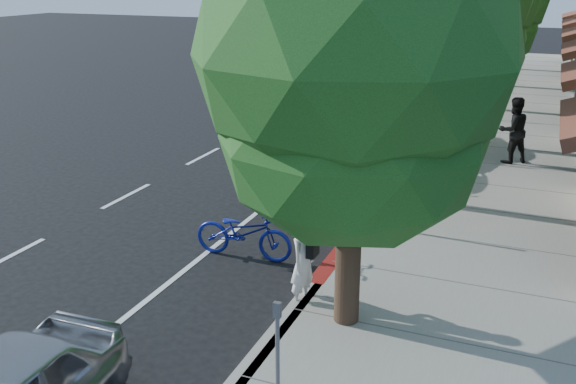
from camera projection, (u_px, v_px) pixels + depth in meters
The scene contains 12 objects.
ground at pixel (332, 268), 12.45m from camera, with size 120.00×120.00×0.00m, color black.
sidewalk at pixel (494, 166), 18.61m from camera, with size 4.60×56.00×0.15m, color gray.
curb at pixel (415, 158), 19.43m from camera, with size 0.30×56.00×0.15m, color #9E998E.
curb_red_segment at pixel (347, 245), 13.30m from camera, with size 0.32×4.00×0.15m, color maroon.
street_tree_0 at pixel (355, 64), 8.99m from camera, with size 4.67×4.67×7.00m.
cyclist at pixel (303, 263), 10.82m from camera, with size 0.58×0.38×1.60m, color white.
bicycle at pixel (244, 232), 12.75m from camera, with size 0.71×2.04×1.07m, color navy.
silver_suv at pixel (341, 150), 17.56m from camera, with size 2.66×5.77×1.60m, color #ADADB2.
dark_sedan at pixel (407, 128), 20.25m from camera, with size 1.61×4.62×1.52m, color black.
white_pickup at pixel (425, 71), 31.35m from camera, with size 2.23×5.49×1.59m, color silver.
dark_suv_far at pixel (452, 57), 36.42m from camera, with size 1.83×4.54×1.55m, color black.
pedestrian at pixel (513, 130), 18.45m from camera, with size 0.93×0.73×1.92m, color black.
Camera 1 is at (3.45, -10.77, 5.48)m, focal length 40.00 mm.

